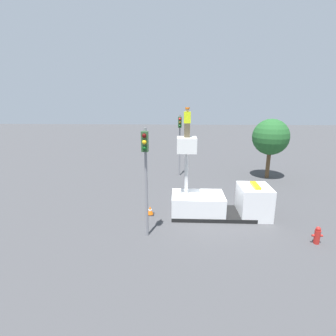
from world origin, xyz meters
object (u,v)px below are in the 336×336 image
at_px(worker, 187,122).
at_px(tree_left_bg, 271,137).
at_px(traffic_light_pole, 146,163).
at_px(traffic_light_across, 180,134).
at_px(bucket_truck, 220,201).
at_px(traffic_cone_rear, 150,210).
at_px(fire_hydrant, 317,235).

height_order(worker, tree_left_bg, worker).
bearing_deg(worker, traffic_light_pole, -126.99).
height_order(traffic_light_across, tree_left_bg, traffic_light_across).
height_order(bucket_truck, traffic_cone_rear, bucket_truck).
bearing_deg(bucket_truck, traffic_light_across, 106.12).
bearing_deg(traffic_light_pole, traffic_cone_rear, 92.82).
distance_m(traffic_light_pole, tree_left_bg, 15.08).
relative_size(bucket_truck, traffic_light_across, 1.06).
height_order(bucket_truck, traffic_light_pole, traffic_light_pole).
bearing_deg(traffic_light_pole, worker, 53.01).
bearing_deg(worker, traffic_cone_rear, -178.80).
distance_m(traffic_cone_rear, tree_left_bg, 13.70).
height_order(bucket_truck, tree_left_bg, tree_left_bg).
bearing_deg(traffic_cone_rear, fire_hydrant, -19.22).
height_order(fire_hydrant, tree_left_bg, tree_left_bg).
height_order(traffic_light_pole, tree_left_bg, traffic_light_pole).
relative_size(fire_hydrant, traffic_cone_rear, 1.63).
bearing_deg(traffic_light_across, bucket_truck, -73.88).
bearing_deg(fire_hydrant, traffic_light_pole, 177.86).
relative_size(bucket_truck, fire_hydrant, 6.49).
relative_size(bucket_truck, tree_left_bg, 1.11).
xyz_separation_m(traffic_light_across, tree_left_bg, (8.25, -0.30, -0.24)).
relative_size(worker, traffic_light_across, 0.30).
relative_size(worker, traffic_cone_rear, 3.03).
bearing_deg(worker, bucket_truck, 0.00).
relative_size(bucket_truck, worker, 3.50).
bearing_deg(bucket_truck, worker, 180.00).
xyz_separation_m(traffic_cone_rear, tree_left_bg, (10.12, 8.52, 3.57)).
relative_size(worker, traffic_light_pole, 0.30).
height_order(worker, traffic_cone_rear, worker).
xyz_separation_m(worker, traffic_cone_rear, (-2.27, -0.05, -5.61)).
distance_m(bucket_truck, worker, 5.36).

